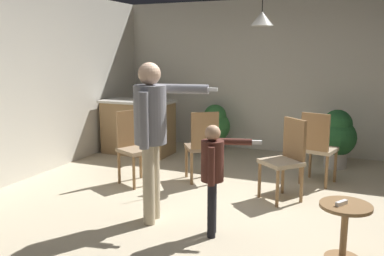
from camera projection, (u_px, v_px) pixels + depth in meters
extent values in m
plane|color=beige|center=(236.00, 214.00, 4.68)|extent=(7.68, 7.68, 0.00)
cube|color=silver|center=(291.00, 77.00, 7.33)|extent=(6.40, 0.10, 2.70)
cube|color=silver|center=(12.00, 85.00, 5.66)|extent=(0.10, 6.40, 2.70)
cube|color=#99754C|center=(138.00, 128.00, 7.39)|extent=(1.20, 0.60, 0.91)
cube|color=beige|center=(138.00, 101.00, 7.31)|extent=(1.26, 0.66, 0.04)
cylinder|color=olive|center=(346.00, 206.00, 3.55)|extent=(0.44, 0.44, 0.03)
cylinder|color=olive|center=(344.00, 234.00, 3.60)|extent=(0.06, 0.06, 0.49)
cylinder|color=tan|center=(154.00, 180.00, 4.52)|extent=(0.12, 0.12, 0.86)
cylinder|color=tan|center=(149.00, 185.00, 4.35)|extent=(0.12, 0.12, 0.86)
cylinder|color=slate|center=(150.00, 115.00, 4.30)|extent=(0.34, 0.34, 0.61)
sphere|color=#D8AD8C|center=(149.00, 74.00, 4.22)|extent=(0.23, 0.23, 0.23)
cylinder|color=slate|center=(182.00, 89.00, 4.37)|extent=(0.58, 0.19, 0.10)
cube|color=white|center=(211.00, 89.00, 4.30)|extent=(0.13, 0.06, 0.04)
cylinder|color=slate|center=(144.00, 121.00, 4.11)|extent=(0.10, 0.10, 0.57)
cylinder|color=black|center=(212.00, 206.00, 4.17)|extent=(0.08, 0.08, 0.56)
cylinder|color=black|center=(211.00, 210.00, 4.05)|extent=(0.08, 0.08, 0.56)
cylinder|color=#4C261E|center=(212.00, 161.00, 4.02)|extent=(0.22, 0.22, 0.40)
sphere|color=tan|center=(213.00, 133.00, 3.97)|extent=(0.15, 0.15, 0.15)
cylinder|color=#4C261E|center=(233.00, 142.00, 4.09)|extent=(0.38, 0.16, 0.07)
cube|color=white|center=(255.00, 142.00, 4.07)|extent=(0.13, 0.07, 0.04)
cylinder|color=#4C261E|center=(211.00, 166.00, 3.90)|extent=(0.07, 0.07, 0.38)
cylinder|color=olive|center=(141.00, 163.00, 5.97)|extent=(0.04, 0.04, 0.45)
cylinder|color=olive|center=(119.00, 167.00, 5.73)|extent=(0.04, 0.04, 0.45)
cylinder|color=olive|center=(156.00, 168.00, 5.70)|extent=(0.04, 0.04, 0.45)
cylinder|color=olive|center=(134.00, 173.00, 5.47)|extent=(0.04, 0.04, 0.45)
cube|color=#997F60|center=(137.00, 150.00, 5.67)|extent=(0.56, 0.56, 0.05)
cube|color=olive|center=(129.00, 128.00, 5.76)|extent=(0.20, 0.36, 0.50)
cylinder|color=olive|center=(300.00, 168.00, 5.71)|extent=(0.04, 0.04, 0.45)
cylinder|color=olive|center=(326.00, 172.00, 5.50)|extent=(0.04, 0.04, 0.45)
cylinder|color=olive|center=(310.00, 162.00, 6.00)|extent=(0.04, 0.04, 0.45)
cylinder|color=olive|center=(335.00, 166.00, 5.79)|extent=(0.04, 0.04, 0.45)
cube|color=tan|center=(319.00, 150.00, 5.70)|extent=(0.51, 0.51, 0.05)
cube|color=olive|center=(315.00, 132.00, 5.50)|extent=(0.38, 0.13, 0.50)
cylinder|color=olive|center=(302.00, 184.00, 5.01)|extent=(0.04, 0.04, 0.45)
cylinder|color=olive|center=(283.00, 176.00, 5.33)|extent=(0.04, 0.04, 0.45)
cylinder|color=olive|center=(277.00, 189.00, 4.85)|extent=(0.04, 0.04, 0.45)
cylinder|color=olive|center=(259.00, 180.00, 5.17)|extent=(0.04, 0.04, 0.45)
cube|color=tan|center=(281.00, 162.00, 5.05)|extent=(0.59, 0.59, 0.05)
cube|color=olive|center=(294.00, 139.00, 5.08)|extent=(0.31, 0.28, 0.50)
cylinder|color=olive|center=(192.00, 169.00, 5.67)|extent=(0.04, 0.04, 0.45)
cylinder|color=olive|center=(217.00, 167.00, 5.75)|extent=(0.04, 0.04, 0.45)
cylinder|color=olive|center=(186.00, 162.00, 6.02)|extent=(0.04, 0.04, 0.45)
cylinder|color=olive|center=(210.00, 161.00, 6.09)|extent=(0.04, 0.04, 0.45)
cube|color=#7F664C|center=(201.00, 147.00, 5.83)|extent=(0.59, 0.59, 0.05)
cube|color=olive|center=(205.00, 131.00, 5.60)|extent=(0.33, 0.25, 0.50)
cylinder|color=#B7B2AD|center=(215.00, 144.00, 7.65)|extent=(0.32, 0.32, 0.25)
sphere|color=#387F3D|center=(215.00, 126.00, 7.59)|extent=(0.55, 0.55, 0.55)
sphere|color=#387F3D|center=(215.00, 116.00, 7.56)|extent=(0.41, 0.41, 0.41)
cylinder|color=#B7B2AD|center=(335.00, 159.00, 6.53)|extent=(0.35, 0.35, 0.27)
sphere|color=#235B2D|center=(337.00, 137.00, 6.47)|extent=(0.60, 0.60, 0.60)
sphere|color=#235B2D|center=(338.00, 124.00, 6.43)|extent=(0.45, 0.45, 0.45)
cube|color=white|center=(342.00, 203.00, 3.53)|extent=(0.10, 0.13, 0.04)
cone|color=silver|center=(262.00, 19.00, 5.83)|extent=(0.32, 0.32, 0.20)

